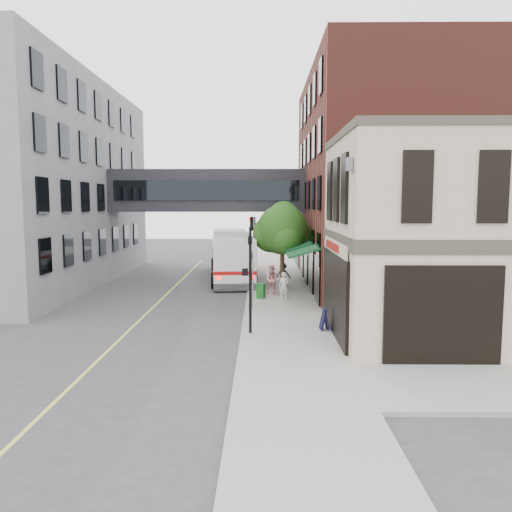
{
  "coord_description": "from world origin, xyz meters",
  "views": [
    {
      "loc": [
        0.85,
        -18.65,
        5.62
      ],
      "look_at": [
        0.61,
        4.39,
        3.17
      ],
      "focal_mm": 35.0,
      "sensor_mm": 36.0,
      "label": 1
    }
  ],
  "objects_px": {
    "pedestrian_a": "(284,286)",
    "pedestrian_c": "(283,275)",
    "newspaper_box": "(261,291)",
    "sandwich_board": "(324,319)",
    "bus": "(231,253)",
    "pedestrian_b": "(272,280)"
  },
  "relations": [
    {
      "from": "bus",
      "to": "pedestrian_b",
      "type": "distance_m",
      "value": 8.2
    },
    {
      "from": "bus",
      "to": "pedestrian_a",
      "type": "relative_size",
      "value": 8.14
    },
    {
      "from": "pedestrian_b",
      "to": "sandwich_board",
      "type": "xyz_separation_m",
      "value": [
        2.08,
        -8.24,
        -0.43
      ]
    },
    {
      "from": "pedestrian_b",
      "to": "pedestrian_a",
      "type": "bearing_deg",
      "value": -56.27
    },
    {
      "from": "newspaper_box",
      "to": "sandwich_board",
      "type": "xyz_separation_m",
      "value": [
        2.76,
        -7.12,
        0.03
      ]
    },
    {
      "from": "newspaper_box",
      "to": "sandwich_board",
      "type": "height_order",
      "value": "sandwich_board"
    },
    {
      "from": "bus",
      "to": "pedestrian_b",
      "type": "relative_size",
      "value": 7.06
    },
    {
      "from": "bus",
      "to": "newspaper_box",
      "type": "bearing_deg",
      "value": -75.72
    },
    {
      "from": "pedestrian_b",
      "to": "pedestrian_c",
      "type": "relative_size",
      "value": 1.18
    },
    {
      "from": "bus",
      "to": "pedestrian_a",
      "type": "bearing_deg",
      "value": -68.52
    },
    {
      "from": "bus",
      "to": "pedestrian_c",
      "type": "bearing_deg",
      "value": -49.9
    },
    {
      "from": "bus",
      "to": "pedestrian_c",
      "type": "relative_size",
      "value": 8.34
    },
    {
      "from": "pedestrian_a",
      "to": "newspaper_box",
      "type": "relative_size",
      "value": 1.8
    },
    {
      "from": "pedestrian_b",
      "to": "pedestrian_c",
      "type": "bearing_deg",
      "value": 85.12
    },
    {
      "from": "bus",
      "to": "newspaper_box",
      "type": "height_order",
      "value": "bus"
    },
    {
      "from": "pedestrian_a",
      "to": "sandwich_board",
      "type": "bearing_deg",
      "value": -66.35
    },
    {
      "from": "bus",
      "to": "pedestrian_b",
      "type": "xyz_separation_m",
      "value": [
        2.9,
        -7.62,
        -0.83
      ]
    },
    {
      "from": "pedestrian_a",
      "to": "pedestrian_c",
      "type": "bearing_deg",
      "value": 99.7
    },
    {
      "from": "pedestrian_a",
      "to": "sandwich_board",
      "type": "distance_m",
      "value": 7.04
    },
    {
      "from": "sandwich_board",
      "to": "pedestrian_a",
      "type": "bearing_deg",
      "value": 97.41
    },
    {
      "from": "pedestrian_a",
      "to": "pedestrian_c",
      "type": "distance_m",
      "value": 4.59
    },
    {
      "from": "pedestrian_a",
      "to": "pedestrian_c",
      "type": "xyz_separation_m",
      "value": [
        0.17,
        4.58,
        -0.02
      ]
    }
  ]
}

